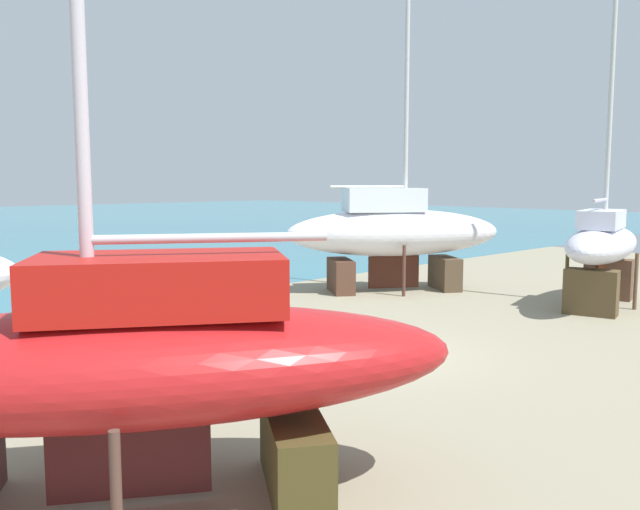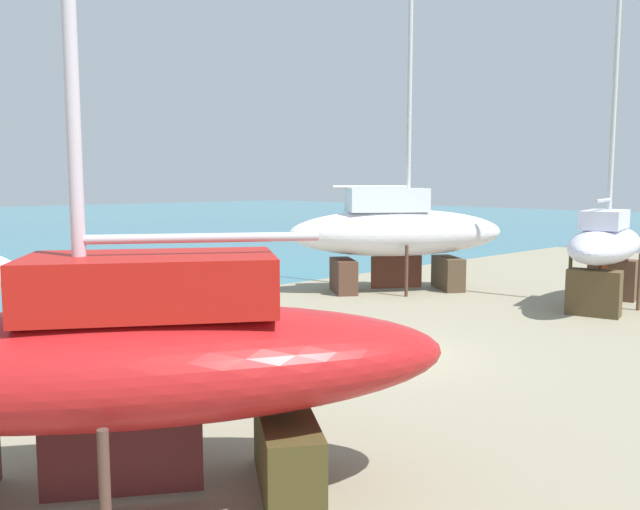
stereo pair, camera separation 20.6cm
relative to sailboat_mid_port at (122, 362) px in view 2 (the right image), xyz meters
The scene contains 4 objects.
ground_plane 7.89m from the sailboat_mid_port, ahead, with size 53.57×53.57×0.00m, color gray.
sailboat_mid_port is the anchor object (origin of this frame).
sailboat_small_center 16.81m from the sailboat_mid_port, 29.50° to the left, with size 7.91×6.17×14.33m.
sailboat_large_starboard 17.26m from the sailboat_mid_port, ahead, with size 6.75×3.46×9.67m.
Camera 2 is at (-11.04, -9.98, 4.01)m, focal length 36.61 mm.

